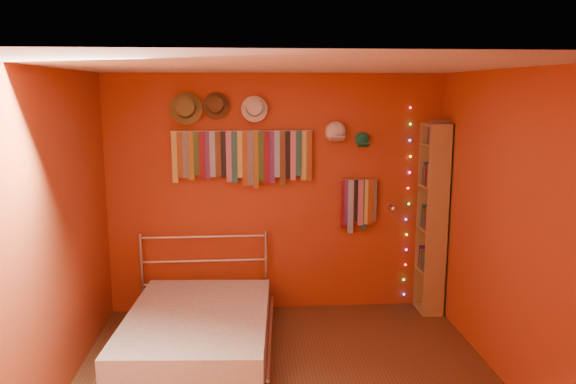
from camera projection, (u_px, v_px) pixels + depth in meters
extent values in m
cube|color=#A4411A|center=(276.00, 194.00, 5.88)|extent=(3.50, 0.02, 2.50)
cube|color=#A4411A|center=(516.00, 234.00, 4.30)|extent=(0.02, 3.50, 2.50)
cube|color=#A4411A|center=(47.00, 243.00, 4.04)|extent=(0.02, 3.50, 2.50)
cube|color=white|center=(289.00, 66.00, 3.94)|extent=(3.50, 3.50, 0.02)
cylinder|color=silver|center=(242.00, 131.00, 5.69)|extent=(1.45, 0.01, 0.01)
cube|color=#B7BA4A|center=(175.00, 157.00, 5.67)|extent=(0.06, 0.01, 0.52)
cube|color=brown|center=(180.00, 155.00, 5.67)|extent=(0.06, 0.01, 0.47)
cube|color=navy|center=(185.00, 155.00, 5.67)|extent=(0.06, 0.01, 0.47)
cube|color=#93621A|center=(191.00, 156.00, 5.68)|extent=(0.06, 0.01, 0.50)
cube|color=#26481D|center=(196.00, 153.00, 5.68)|extent=(0.06, 0.01, 0.44)
cube|color=maroon|center=(202.00, 156.00, 5.68)|extent=(0.06, 0.01, 0.49)
cube|color=#4B175C|center=(207.00, 155.00, 5.69)|extent=(0.06, 0.01, 0.49)
cube|color=#79AAD8|center=(213.00, 154.00, 5.69)|extent=(0.06, 0.01, 0.47)
cube|color=#532B1B|center=(218.00, 154.00, 5.69)|extent=(0.06, 0.01, 0.46)
cube|color=black|center=(224.00, 155.00, 5.71)|extent=(0.06, 0.01, 0.47)
cube|color=#AF5785|center=(229.00, 157.00, 5.71)|extent=(0.06, 0.01, 0.52)
cube|color=#16504A|center=(234.00, 157.00, 5.71)|extent=(0.06, 0.01, 0.53)
cube|color=#D0C353|center=(240.00, 155.00, 5.72)|extent=(0.06, 0.01, 0.48)
cube|color=brown|center=(245.00, 159.00, 5.72)|extent=(0.06, 0.01, 0.56)
cube|color=#151459|center=(251.00, 159.00, 5.72)|extent=(0.06, 0.01, 0.56)
cube|color=brown|center=(256.00, 160.00, 5.74)|extent=(0.06, 0.01, 0.59)
cube|color=#20491D|center=(261.00, 156.00, 5.73)|extent=(0.06, 0.01, 0.52)
cube|color=maroon|center=(267.00, 158.00, 5.73)|extent=(0.06, 0.01, 0.54)
cube|color=#4E1B6C|center=(272.00, 157.00, 5.75)|extent=(0.06, 0.01, 0.54)
cube|color=#7BA4DC|center=(277.00, 154.00, 5.74)|extent=(0.06, 0.01, 0.47)
cube|color=#52361B|center=(283.00, 159.00, 5.75)|extent=(0.06, 0.01, 0.57)
cube|color=black|center=(288.00, 155.00, 5.76)|extent=(0.06, 0.01, 0.49)
cube|color=#C36181|center=(293.00, 156.00, 5.76)|extent=(0.06, 0.01, 0.51)
cube|color=#164C50|center=(299.00, 154.00, 5.75)|extent=(0.06, 0.01, 0.46)
cube|color=#A8AC45|center=(304.00, 156.00, 5.77)|extent=(0.06, 0.01, 0.51)
cube|color=brown|center=(309.00, 156.00, 5.77)|extent=(0.06, 0.01, 0.52)
cylinder|color=silver|center=(359.00, 180.00, 5.87)|extent=(0.40, 0.01, 0.01)
cube|color=#5C0D20|center=(344.00, 204.00, 5.90)|extent=(0.06, 0.01, 0.52)
cube|color=#461860|center=(347.00, 203.00, 5.89)|extent=(0.06, 0.01, 0.48)
cube|color=#7091C7|center=(351.00, 207.00, 5.89)|extent=(0.06, 0.01, 0.57)
cube|color=#462C17|center=(354.00, 202.00, 5.90)|extent=(0.06, 0.01, 0.47)
cube|color=black|center=(357.00, 201.00, 5.89)|extent=(0.06, 0.01, 0.44)
cube|color=#A85481|center=(361.00, 203.00, 5.89)|extent=(0.06, 0.01, 0.49)
cube|color=#18554D|center=(364.00, 205.00, 5.91)|extent=(0.06, 0.01, 0.54)
cube|color=#C8BE50|center=(367.00, 202.00, 5.90)|extent=(0.06, 0.01, 0.47)
cube|color=brown|center=(371.00, 203.00, 5.90)|extent=(0.06, 0.01, 0.49)
cube|color=navy|center=(374.00, 201.00, 5.91)|extent=(0.06, 0.01, 0.45)
cylinder|color=brown|center=(186.00, 109.00, 5.59)|extent=(0.33, 0.08, 0.32)
cylinder|color=brown|center=(185.00, 108.00, 5.54)|extent=(0.19, 0.16, 0.21)
cylinder|color=#332314|center=(186.00, 108.00, 5.57)|extent=(0.20, 0.07, 0.20)
cylinder|color=#4F351C|center=(216.00, 106.00, 5.61)|extent=(0.27, 0.07, 0.27)
cylinder|color=#4F351C|center=(216.00, 105.00, 5.56)|extent=(0.16, 0.13, 0.18)
cylinder|color=black|center=(216.00, 105.00, 5.59)|extent=(0.16, 0.05, 0.16)
cylinder|color=silver|center=(254.00, 109.00, 5.65)|extent=(0.27, 0.07, 0.26)
cylinder|color=silver|center=(254.00, 108.00, 5.60)|extent=(0.16, 0.13, 0.17)
cylinder|color=black|center=(254.00, 109.00, 5.62)|extent=(0.16, 0.05, 0.16)
ellipsoid|color=silver|center=(336.00, 132.00, 5.76)|extent=(0.20, 0.15, 0.20)
cube|color=silver|center=(337.00, 139.00, 5.65)|extent=(0.14, 0.11, 0.06)
ellipsoid|color=#19734F|center=(362.00, 139.00, 5.79)|extent=(0.16, 0.12, 0.16)
cube|color=#19734F|center=(364.00, 145.00, 5.71)|extent=(0.12, 0.09, 0.05)
sphere|color=#FF3333|center=(410.00, 108.00, 5.78)|extent=(0.02, 0.02, 0.02)
sphere|color=#33FF4C|center=(410.00, 124.00, 5.81)|extent=(0.02, 0.02, 0.02)
sphere|color=#4C66FF|center=(410.00, 140.00, 5.84)|extent=(0.02, 0.02, 0.02)
sphere|color=yellow|center=(410.00, 157.00, 5.88)|extent=(0.02, 0.02, 0.02)
sphere|color=#FF4CCC|center=(410.00, 172.00, 5.91)|extent=(0.02, 0.02, 0.02)
sphere|color=#FF3333|center=(408.00, 188.00, 5.94)|extent=(0.02, 0.02, 0.02)
sphere|color=#33FF4C|center=(409.00, 204.00, 5.97)|extent=(0.02, 0.02, 0.02)
sphere|color=#4C66FF|center=(406.00, 219.00, 6.00)|extent=(0.02, 0.02, 0.02)
sphere|color=yellow|center=(407.00, 235.00, 6.03)|extent=(0.02, 0.02, 0.02)
sphere|color=#FF4CCC|center=(406.00, 250.00, 6.06)|extent=(0.02, 0.02, 0.02)
sphere|color=#FF3333|center=(406.00, 265.00, 6.09)|extent=(0.02, 0.02, 0.02)
sphere|color=#33FF4C|center=(404.00, 280.00, 6.12)|extent=(0.02, 0.02, 0.02)
sphere|color=#4C66FF|center=(404.00, 294.00, 6.15)|extent=(0.02, 0.02, 0.02)
cylinder|color=silver|center=(388.00, 206.00, 5.98)|extent=(0.03, 0.03, 0.03)
cylinder|color=silver|center=(391.00, 206.00, 5.86)|extent=(0.01, 0.24, 0.07)
sphere|color=white|center=(393.00, 209.00, 5.75)|extent=(0.06, 0.06, 0.06)
cube|color=olive|center=(438.00, 223.00, 5.68)|extent=(0.24, 0.02, 2.00)
cube|color=olive|center=(428.00, 216.00, 5.99)|extent=(0.24, 0.02, 2.00)
cube|color=olive|center=(444.00, 220.00, 5.84)|extent=(0.02, 0.34, 2.00)
cube|color=olive|center=(428.00, 309.00, 6.01)|extent=(0.24, 0.32, 0.02)
cube|color=olive|center=(430.00, 270.00, 5.93)|extent=(0.24, 0.32, 0.02)
cube|color=olive|center=(432.00, 229.00, 5.85)|extent=(0.24, 0.32, 0.02)
cube|color=olive|center=(434.00, 187.00, 5.77)|extent=(0.24, 0.32, 0.02)
cube|color=olive|center=(436.00, 145.00, 5.69)|extent=(0.24, 0.32, 0.02)
cube|color=olive|center=(437.00, 125.00, 5.65)|extent=(0.24, 0.32, 0.02)
cylinder|color=silver|center=(142.00, 275.00, 5.83)|extent=(0.03, 0.03, 0.88)
cylinder|color=silver|center=(266.00, 272.00, 5.92)|extent=(0.03, 0.03, 0.88)
cylinder|color=silver|center=(205.00, 284.00, 5.90)|extent=(1.30, 0.02, 0.02)
cylinder|color=silver|center=(204.00, 261.00, 5.85)|extent=(1.30, 0.02, 0.02)
cylinder|color=silver|center=(203.00, 237.00, 5.80)|extent=(1.30, 0.02, 0.02)
cube|color=#B5B1A3|center=(198.00, 332.00, 5.01)|extent=(1.35, 1.84, 0.35)
cylinder|color=silver|center=(124.00, 336.00, 4.96)|extent=(0.15, 1.76, 0.03)
cylinder|color=silver|center=(270.00, 331.00, 5.06)|extent=(0.15, 1.76, 0.03)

